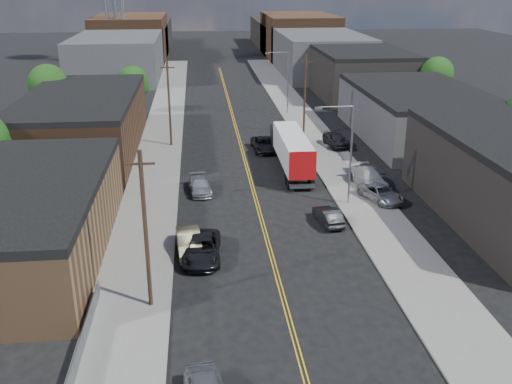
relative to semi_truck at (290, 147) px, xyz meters
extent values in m
plane|color=black|center=(-4.50, 24.17, -2.22)|extent=(260.00, 260.00, 0.00)
cube|color=gold|center=(-4.50, 9.17, -2.21)|extent=(0.32, 120.00, 0.01)
cube|color=slate|center=(-14.00, 9.17, -2.14)|extent=(5.00, 140.00, 0.15)
cube|color=slate|center=(5.00, 9.17, -2.14)|extent=(5.00, 140.00, 0.15)
cube|color=brown|center=(-22.50, -17.83, 0.28)|extent=(12.00, 22.00, 5.00)
cube|color=black|center=(-22.50, -17.83, 3.08)|extent=(12.00, 22.00, 0.60)
cube|color=#462C1C|center=(-22.50, 8.17, 0.78)|extent=(12.00, 26.00, 6.00)
cube|color=black|center=(-22.50, 8.17, 4.08)|extent=(12.00, 26.00, 0.60)
cube|color=navy|center=(10.70, -15.83, 1.38)|extent=(0.30, 20.00, 0.80)
cube|color=#3B3B3E|center=(17.50, 10.17, 0.53)|extent=(14.00, 24.00, 5.50)
cube|color=black|center=(17.50, 10.17, 3.58)|extent=(14.00, 24.00, 0.60)
cube|color=black|center=(17.50, 36.17, 1.28)|extent=(14.00, 22.00, 7.00)
cube|color=black|center=(17.50, 36.17, 5.08)|extent=(14.00, 22.00, 0.60)
cube|color=#3B3B3E|center=(-24.50, 59.17, 1.78)|extent=(16.00, 30.00, 8.00)
cube|color=#3B3B3E|center=(15.50, 59.17, 1.78)|extent=(16.00, 30.00, 8.00)
cube|color=#462C1C|center=(-24.50, 84.17, 2.78)|extent=(16.00, 26.00, 10.00)
cube|color=#462C1C|center=(15.50, 84.17, 2.78)|extent=(16.00, 26.00, 10.00)
cube|color=black|center=(-24.50, 104.17, 1.28)|extent=(16.00, 40.00, 7.00)
cube|color=black|center=(15.50, 104.17, 1.28)|extent=(16.00, 40.00, 7.00)
cylinder|color=gray|center=(3.50, -10.83, 2.28)|extent=(0.18, 0.18, 9.00)
cylinder|color=gray|center=(2.00, -10.83, 6.58)|extent=(3.00, 0.12, 0.12)
cube|color=gray|center=(0.50, -10.83, 6.48)|extent=(0.60, 0.25, 0.18)
cylinder|color=gray|center=(3.50, 24.17, 2.28)|extent=(0.18, 0.18, 9.00)
cylinder|color=gray|center=(2.00, 24.17, 6.58)|extent=(3.00, 0.12, 0.12)
cube|color=gray|center=(0.50, 24.17, 6.48)|extent=(0.60, 0.25, 0.18)
cylinder|color=black|center=(-12.70, -25.83, 2.78)|extent=(0.26, 0.26, 10.00)
cube|color=black|center=(-12.70, -25.83, 6.98)|extent=(1.60, 0.12, 0.12)
cylinder|color=black|center=(-12.70, 9.17, 2.78)|extent=(0.26, 0.26, 10.00)
cube|color=black|center=(-12.70, 9.17, 6.98)|extent=(1.60, 0.12, 0.12)
cylinder|color=black|center=(3.70, 12.17, 2.78)|extent=(0.26, 0.26, 10.00)
cube|color=black|center=(3.70, 12.17, 6.98)|extent=(1.60, 0.12, 0.12)
cube|color=slate|center=(-16.00, -32.33, -1.62)|extent=(0.02, 16.00, 1.20)
cube|color=slate|center=(-16.00, -32.33, -1.02)|extent=(0.05, 16.00, 0.05)
cylinder|color=black|center=(-28.50, 19.17, 0.03)|extent=(0.36, 0.36, 4.50)
sphere|color=#13350E|center=(-28.50, 19.17, 3.63)|extent=(5.04, 5.04, 5.04)
sphere|color=#13350E|center=(-27.90, 19.47, 2.73)|extent=(3.96, 3.96, 3.96)
sphere|color=#13350E|center=(-29.00, 18.77, 3.00)|extent=(3.60, 3.60, 3.60)
cylinder|color=black|center=(-18.50, 26.17, -0.34)|extent=(0.36, 0.36, 3.75)
sphere|color=#13350E|center=(-18.50, 26.17, 2.66)|extent=(4.20, 4.20, 4.20)
sphere|color=#13350E|center=(-17.90, 26.47, 1.91)|extent=(3.30, 3.30, 3.30)
sphere|color=#13350E|center=(-19.00, 25.77, 2.13)|extent=(3.00, 3.00, 3.00)
cylinder|color=black|center=(25.50, 24.17, -0.09)|extent=(0.36, 0.36, 4.25)
sphere|color=#13350E|center=(25.50, 24.17, 3.31)|extent=(4.76, 4.76, 4.76)
sphere|color=#13350E|center=(26.10, 24.47, 2.46)|extent=(3.74, 3.74, 3.74)
sphere|color=#13350E|center=(25.00, 23.77, 2.71)|extent=(3.40, 3.40, 3.40)
cube|color=silver|center=(0.00, -1.49, 0.31)|extent=(2.61, 11.68, 2.72)
cube|color=#9B0B0E|center=(0.00, -7.32, 0.31)|extent=(2.55, 0.14, 2.74)
cube|color=gray|center=(0.00, -7.32, -1.68)|extent=(2.40, 0.62, 0.25)
cube|color=black|center=(0.00, 5.70, -0.71)|extent=(2.45, 3.13, 3.01)
cylinder|color=black|center=(0.00, -5.92, -1.73)|extent=(2.53, 0.99, 0.97)
cylinder|color=black|center=(0.00, 5.70, -1.73)|extent=(2.44, 0.99, 0.97)
imported|color=#7C7651|center=(-10.42, -18.80, -1.43)|extent=(2.10, 4.94, 1.59)
imported|color=black|center=(-9.50, -19.83, -1.43)|extent=(2.90, 5.81, 1.58)
imported|color=#9FA2A4|center=(-9.50, -6.56, -1.55)|extent=(2.35, 4.78, 1.34)
imported|color=black|center=(0.82, -14.74, -1.54)|extent=(1.98, 4.26, 1.35)
imported|color=#A0A1A5|center=(6.50, -10.54, -1.39)|extent=(3.65, 5.31, 1.35)
imported|color=#AEAEAE|center=(6.50, -6.84, -1.26)|extent=(2.81, 5.76, 1.61)
imported|color=black|center=(6.48, 6.60, -1.25)|extent=(2.58, 5.05, 1.65)
imported|color=black|center=(-2.02, 6.17, -1.46)|extent=(2.77, 5.54, 1.51)
camera|label=1|loc=(-9.39, -56.46, 16.86)|focal=40.00mm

